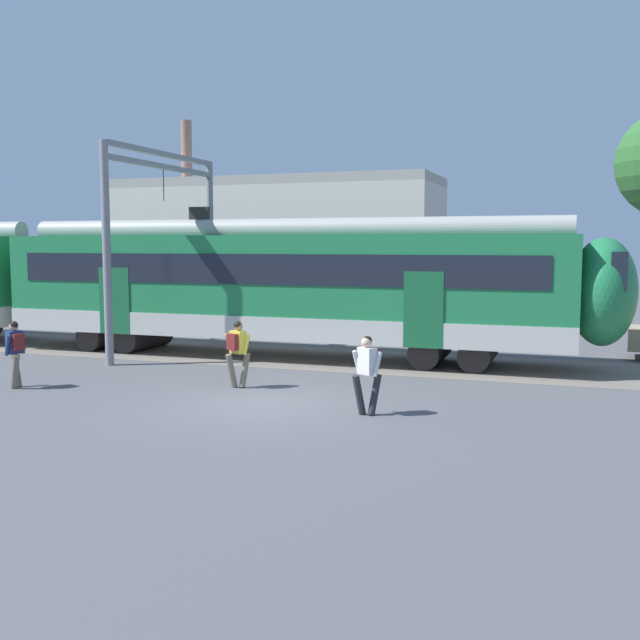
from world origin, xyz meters
name	(u,v)px	position (x,y,z in m)	size (l,w,h in m)	color
ground_plane	(265,404)	(0.00, 0.00, 0.00)	(160.00, 160.00, 0.00)	#515156
pedestrian_navy	(15,348)	(-6.53, -0.37, 0.99)	(0.58, 0.64, 1.67)	#6B6051
pedestrian_yellow	(237,348)	(-1.39, 1.46, 0.99)	(0.63, 0.59, 1.67)	#6B6051
pedestrian_white	(368,368)	(2.45, -0.30, 0.99)	(0.66, 0.56, 1.67)	#28282D
catenary_gantry	(164,220)	(-6.44, 6.56, 4.31)	(0.24, 6.64, 6.53)	gray
background_building	(274,251)	(-6.55, 16.08, 3.21)	(14.59, 5.00, 9.20)	beige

